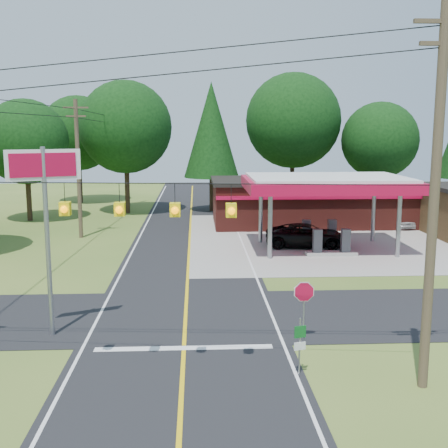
{
  "coord_description": "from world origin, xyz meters",
  "views": [
    {
      "loc": [
        0.49,
        -23.07,
        7.95
      ],
      "look_at": [
        2.0,
        7.0,
        2.8
      ],
      "focal_mm": 45.0,
      "sensor_mm": 36.0,
      "label": 1
    }
  ],
  "objects_px": {
    "gas_canopy": "(327,185)",
    "suv_car": "(307,236)",
    "big_stop_sign": "(45,196)",
    "sedan_car": "(400,220)",
    "octagonal_stop_sign": "(304,297)"
  },
  "relations": [
    {
      "from": "sedan_car",
      "to": "octagonal_stop_sign",
      "type": "distance_m",
      "value": 27.1
    },
    {
      "from": "gas_canopy",
      "to": "suv_car",
      "type": "xyz_separation_m",
      "value": [
        -1.02,
        0.82,
        -3.49
      ]
    },
    {
      "from": "sedan_car",
      "to": "big_stop_sign",
      "type": "bearing_deg",
      "value": -136.71
    },
    {
      "from": "gas_canopy",
      "to": "big_stop_sign",
      "type": "relative_size",
      "value": 1.46
    },
    {
      "from": "gas_canopy",
      "to": "suv_car",
      "type": "bearing_deg",
      "value": 141.28
    },
    {
      "from": "big_stop_sign",
      "to": "octagonal_stop_sign",
      "type": "height_order",
      "value": "big_stop_sign"
    },
    {
      "from": "suv_car",
      "to": "big_stop_sign",
      "type": "relative_size",
      "value": 0.77
    },
    {
      "from": "gas_canopy",
      "to": "octagonal_stop_sign",
      "type": "height_order",
      "value": "gas_canopy"
    },
    {
      "from": "sedan_car",
      "to": "octagonal_stop_sign",
      "type": "relative_size",
      "value": 1.53
    },
    {
      "from": "suv_car",
      "to": "sedan_car",
      "type": "xyz_separation_m",
      "value": [
        9.02,
        7.18,
        -0.17
      ]
    },
    {
      "from": "suv_car",
      "to": "octagonal_stop_sign",
      "type": "bearing_deg",
      "value": 177.3
    },
    {
      "from": "octagonal_stop_sign",
      "to": "big_stop_sign",
      "type": "bearing_deg",
      "value": 174.05
    },
    {
      "from": "big_stop_sign",
      "to": "sedan_car",
      "type": "bearing_deg",
      "value": 46.11
    },
    {
      "from": "sedan_car",
      "to": "big_stop_sign",
      "type": "distance_m",
      "value": 32.29
    },
    {
      "from": "gas_canopy",
      "to": "suv_car",
      "type": "relative_size",
      "value": 1.89
    }
  ]
}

